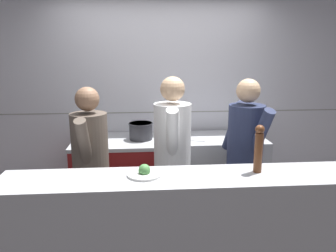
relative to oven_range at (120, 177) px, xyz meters
The scene contains 12 objects.
wall_back_tiled 1.07m from the oven_range, 37.91° to the left, with size 8.00×0.06×2.60m.
oven_range is the anchor object (origin of this frame).
prep_counter 1.11m from the oven_range, ahead, with size 1.16×0.65×0.91m.
pass_counter 1.53m from the oven_range, 67.10° to the right, with size 2.73×0.45×1.02m.
stock_pot 0.63m from the oven_range, behind, with size 0.25×0.25×0.20m.
sauce_pot 0.61m from the oven_range, ahead, with size 0.28×0.28×0.19m.
chefs_knife 0.90m from the oven_range, ahead, with size 0.36×0.14×0.02m.
plated_dish_main 1.51m from the oven_range, 78.04° to the right, with size 0.26×0.26×0.09m.
pepper_mill 1.93m from the oven_range, 50.07° to the right, with size 0.07×0.07×0.36m.
chef_head_cook 0.91m from the oven_range, 104.14° to the right, with size 0.34×0.70×1.60m.
chef_sous 1.03m from the oven_range, 52.64° to the right, with size 0.37×0.74×1.68m.
chef_line 1.51m from the oven_range, 30.14° to the right, with size 0.43×0.72×1.66m.
Camera 1 is at (-0.23, -2.57, 1.93)m, focal length 35.00 mm.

